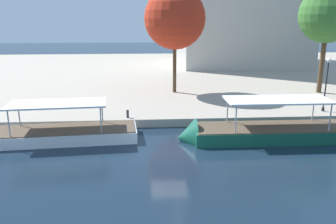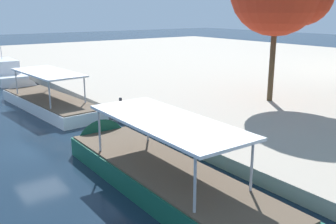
% 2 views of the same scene
% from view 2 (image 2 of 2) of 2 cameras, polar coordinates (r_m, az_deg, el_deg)
% --- Properties ---
extents(ground_plane, '(220.00, 220.00, 0.00)m').
position_cam_2_polar(ground_plane, '(22.30, -18.82, -5.18)').
color(ground_plane, '#142333').
extents(motor_yacht_0, '(10.81, 2.73, 4.65)m').
position_cam_2_polar(motor_yacht_0, '(46.07, -23.60, 5.31)').
color(motor_yacht_0, white).
rests_on(motor_yacht_0, ground_plane).
extents(tour_boat_1, '(12.85, 4.15, 4.21)m').
position_cam_2_polar(tour_boat_1, '(31.59, -18.00, 1.32)').
color(tour_boat_1, white).
rests_on(tour_boat_1, ground_plane).
extents(tour_boat_2, '(13.77, 3.39, 4.39)m').
position_cam_2_polar(tour_boat_2, '(17.08, -2.39, -9.29)').
color(tour_boat_2, '#14513D').
rests_on(tour_boat_2, ground_plane).
extents(mooring_bollard_0, '(0.24, 0.24, 0.68)m').
position_cam_2_polar(mooring_bollard_0, '(42.15, -18.46, 5.58)').
color(mooring_bollard_0, '#2D2D33').
rests_on(mooring_bollard_0, dock_promenade).
extents(mooring_bollard_1, '(0.24, 0.24, 0.71)m').
position_cam_2_polar(mooring_bollard_1, '(27.29, -7.11, 1.51)').
color(mooring_bollard_1, '#2D2D33').
rests_on(mooring_bollard_1, dock_promenade).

